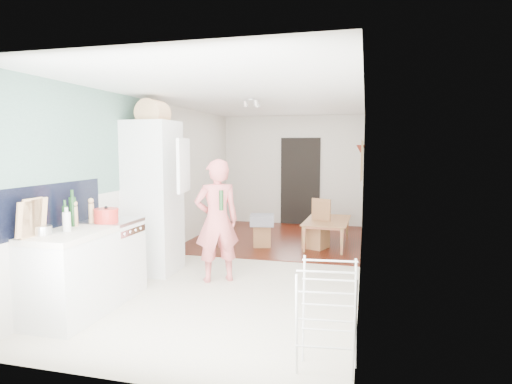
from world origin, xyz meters
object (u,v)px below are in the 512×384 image
at_px(person, 217,210).
at_px(dining_chair, 316,224).
at_px(dining_table, 328,235).
at_px(stool, 262,236).
at_px(drying_rack, 327,318).

height_order(person, dining_chair, person).
height_order(dining_table, stool, dining_table).
bearing_deg(drying_rack, stool, 104.52).
distance_m(dining_table, stool, 1.21).
relative_size(person, drying_rack, 2.18).
bearing_deg(person, dining_chair, -147.90).
relative_size(person, dining_table, 1.65).
distance_m(dining_chair, drying_rack, 4.18).
xyz_separation_m(dining_chair, drying_rack, (0.55, -4.14, 0.00)).
bearing_deg(person, dining_table, -149.34).
bearing_deg(person, drying_rack, 97.95).
distance_m(person, dining_table, 2.82).
xyz_separation_m(person, dining_chair, (1.08, 2.16, -0.53)).
height_order(person, stool, person).
xyz_separation_m(dining_table, drying_rack, (0.35, -4.39, 0.24)).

